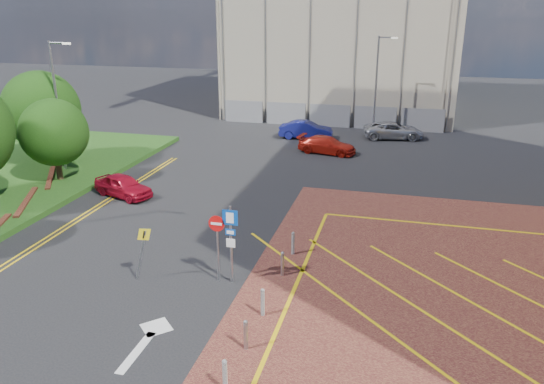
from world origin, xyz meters
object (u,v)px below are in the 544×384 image
at_px(car_red_left, 123,186).
at_px(lamp_left_far, 58,101).
at_px(sign_cluster, 226,236).
at_px(car_blue_back, 306,130).
at_px(lamp_back, 377,82).
at_px(car_silver_back, 394,131).
at_px(tree_d, 41,110).
at_px(warning_sign, 142,247).
at_px(tree_c, 54,132).
at_px(car_red_back, 327,145).

bearing_deg(car_red_left, lamp_left_far, 82.41).
xyz_separation_m(lamp_left_far, sign_cluster, (14.72, -11.02, -2.71)).
xyz_separation_m(car_red_left, car_blue_back, (7.42, 16.26, 0.08)).
relative_size(lamp_left_far, lamp_back, 1.00).
height_order(lamp_back, car_silver_back, lamp_back).
xyz_separation_m(sign_cluster, car_blue_back, (-1.50, 24.19, -1.24)).
xyz_separation_m(sign_cluster, car_red_left, (-8.93, 7.93, -1.32)).
xyz_separation_m(tree_d, lamp_left_far, (2.08, -1.00, 0.79)).
bearing_deg(lamp_back, warning_sign, -104.13).
distance_m(lamp_left_far, lamp_back, 24.46).
relative_size(lamp_back, warning_sign, 3.56).
height_order(tree_c, car_blue_back, tree_c).
bearing_deg(car_silver_back, car_blue_back, 93.55).
distance_m(lamp_back, sign_cluster, 27.38).
height_order(sign_cluster, car_blue_back, sign_cluster).
bearing_deg(lamp_back, tree_d, -143.91).
distance_m(lamp_left_far, warning_sign, 16.74).
relative_size(sign_cluster, car_silver_back, 0.67).
height_order(lamp_left_far, sign_cluster, lamp_left_far).
bearing_deg(warning_sign, lamp_left_far, 134.54).
height_order(car_blue_back, car_red_back, car_blue_back).
distance_m(lamp_back, car_red_back, 8.42).
xyz_separation_m(lamp_left_far, car_red_back, (15.58, 9.04, -4.04)).
bearing_deg(sign_cluster, car_silver_back, 78.18).
bearing_deg(tree_d, warning_sign, -43.05).
height_order(lamp_back, car_red_back, lamp_back).
distance_m(tree_d, lamp_back, 25.47).
height_order(tree_d, car_blue_back, tree_d).
xyz_separation_m(lamp_back, sign_cluster, (-3.78, -27.02, -2.41)).
relative_size(tree_d, car_silver_back, 1.26).
height_order(car_red_left, car_silver_back, car_silver_back).
relative_size(tree_d, lamp_back, 0.76).
xyz_separation_m(lamp_back, car_red_left, (-12.71, -19.08, -3.73)).
distance_m(tree_d, lamp_left_far, 2.44).
xyz_separation_m(sign_cluster, car_silver_back, (5.42, 25.90, -1.29)).
distance_m(tree_c, car_silver_back, 25.71).
xyz_separation_m(lamp_left_far, car_red_left, (5.79, -3.08, -4.03)).
xyz_separation_m(lamp_left_far, car_silver_back, (20.14, 14.89, -3.99)).
bearing_deg(lamp_back, tree_c, -134.32).
height_order(tree_c, car_red_back, tree_c).
distance_m(tree_d, car_red_left, 9.44).
xyz_separation_m(warning_sign, car_red_left, (-5.73, 8.63, -0.80)).
distance_m(lamp_left_far, car_red_left, 7.70).
distance_m(tree_c, warning_sign, 14.48).
bearing_deg(car_silver_back, warning_sign, 151.72).
relative_size(tree_d, car_red_back, 1.42).
xyz_separation_m(tree_c, tree_d, (-3.00, 3.00, 0.68)).
bearing_deg(car_silver_back, sign_cluster, 157.85).
bearing_deg(car_red_left, car_blue_back, -4.10).
bearing_deg(car_blue_back, warning_sign, 173.00).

